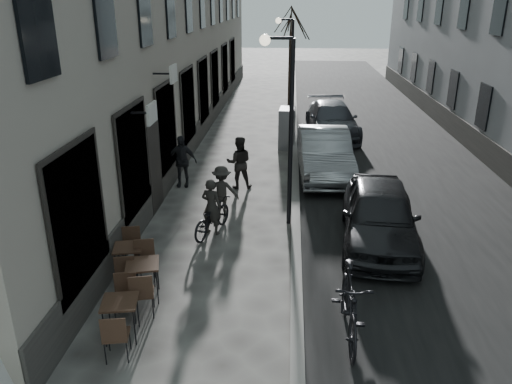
# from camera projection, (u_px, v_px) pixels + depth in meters

# --- Properties ---
(ground) EXTENTS (120.00, 120.00, 0.00)m
(ground) POSITION_uv_depth(u_px,v_px,m) (286.00, 370.00, 8.48)
(ground) COLOR #3A3835
(ground) RESTS_ON ground
(road) EXTENTS (7.30, 60.00, 0.00)m
(road) POSITION_uv_depth(u_px,v_px,m) (374.00, 135.00, 23.11)
(road) COLOR black
(road) RESTS_ON ground
(kerb) EXTENTS (0.25, 60.00, 0.12)m
(kerb) POSITION_uv_depth(u_px,v_px,m) (295.00, 133.00, 23.33)
(kerb) COLOR slate
(kerb) RESTS_ON ground
(streetlamp_near) EXTENTS (0.90, 0.28, 5.09)m
(streetlamp_near) POSITION_uv_depth(u_px,v_px,m) (285.00, 112.00, 12.93)
(streetlamp_near) COLOR black
(streetlamp_near) RESTS_ON ground
(streetlamp_far) EXTENTS (0.90, 0.28, 5.09)m
(streetlamp_far) POSITION_uv_depth(u_px,v_px,m) (289.00, 60.00, 24.09)
(streetlamp_far) COLOR black
(streetlamp_far) RESTS_ON ground
(tree_near) EXTENTS (2.40, 2.40, 5.70)m
(tree_near) POSITION_uv_depth(u_px,v_px,m) (291.00, 24.00, 26.34)
(tree_near) COLOR black
(tree_near) RESTS_ON ground
(tree_far) EXTENTS (2.40, 2.40, 5.70)m
(tree_far) POSITION_uv_depth(u_px,v_px,m) (292.00, 20.00, 31.92)
(tree_far) COLOR black
(tree_far) RESTS_ON ground
(bistro_set_a) EXTENTS (0.74, 1.61, 0.92)m
(bistro_set_a) POSITION_uv_depth(u_px,v_px,m) (121.00, 315.00, 9.15)
(bistro_set_a) COLOR #312216
(bistro_set_a) RESTS_ON ground
(bistro_set_b) EXTENTS (0.83, 1.70, 0.97)m
(bistro_set_b) POSITION_uv_depth(u_px,v_px,m) (143.00, 277.00, 10.37)
(bistro_set_b) COLOR #312216
(bistro_set_b) RESTS_ON ground
(bistro_set_c) EXTENTS (0.74, 1.58, 0.90)m
(bistro_set_c) POSITION_uv_depth(u_px,v_px,m) (129.00, 258.00, 11.19)
(bistro_set_c) COLOR #312216
(bistro_set_c) RESTS_ON ground
(utility_cabinet) EXTENTS (0.69, 1.16, 1.68)m
(utility_cabinet) POSITION_uv_depth(u_px,v_px,m) (287.00, 128.00, 20.93)
(utility_cabinet) COLOR slate
(utility_cabinet) RESTS_ON ground
(bicycle) EXTENTS (1.22, 1.91, 0.95)m
(bicycle) POSITION_uv_depth(u_px,v_px,m) (212.00, 217.00, 13.29)
(bicycle) COLOR black
(bicycle) RESTS_ON ground
(cyclist_rider) EXTENTS (0.66, 0.55, 1.55)m
(cyclist_rider) POSITION_uv_depth(u_px,v_px,m) (211.00, 206.00, 13.18)
(cyclist_rider) COLOR black
(cyclist_rider) RESTS_ON ground
(pedestrian_near) EXTENTS (0.91, 0.75, 1.75)m
(pedestrian_near) POSITION_uv_depth(u_px,v_px,m) (239.00, 163.00, 16.41)
(pedestrian_near) COLOR black
(pedestrian_near) RESTS_ON ground
(pedestrian_mid) EXTENTS (0.99, 0.59, 1.50)m
(pedestrian_mid) POSITION_uv_depth(u_px,v_px,m) (222.00, 191.00, 14.33)
(pedestrian_mid) COLOR #2A2825
(pedestrian_mid) RESTS_ON ground
(pedestrian_far) EXTENTS (1.03, 0.45, 1.74)m
(pedestrian_far) POSITION_uv_depth(u_px,v_px,m) (181.00, 161.00, 16.55)
(pedestrian_far) COLOR black
(pedestrian_far) RESTS_ON ground
(car_near) EXTENTS (2.28, 4.75, 1.56)m
(car_near) POSITION_uv_depth(u_px,v_px,m) (380.00, 215.00, 12.66)
(car_near) COLOR black
(car_near) RESTS_ON ground
(car_mid) EXTENTS (1.92, 5.00, 1.63)m
(car_mid) POSITION_uv_depth(u_px,v_px,m) (324.00, 153.00, 17.61)
(car_mid) COLOR gray
(car_mid) RESTS_ON ground
(car_far) EXTENTS (2.44, 5.28, 1.49)m
(car_far) POSITION_uv_depth(u_px,v_px,m) (332.00, 120.00, 22.75)
(car_far) COLOR #35383F
(car_far) RESTS_ON ground
(moped) EXTENTS (0.65, 2.27, 1.36)m
(moped) POSITION_uv_depth(u_px,v_px,m) (349.00, 305.00, 9.11)
(moped) COLOR black
(moped) RESTS_ON ground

